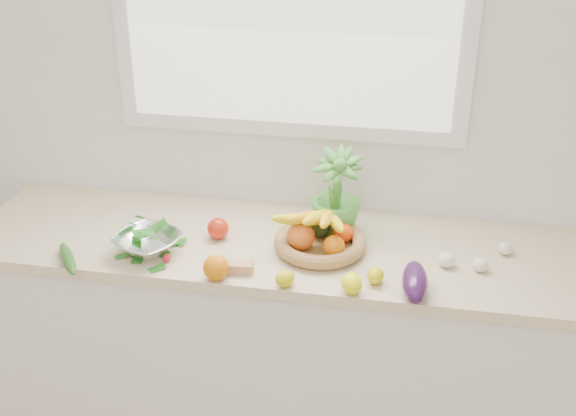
% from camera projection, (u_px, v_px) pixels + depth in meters
% --- Properties ---
extents(back_wall, '(4.50, 0.02, 2.70)m').
position_uv_depth(back_wall, '(290.00, 96.00, 2.67)').
color(back_wall, white).
rests_on(back_wall, ground).
extents(counter_cabinet, '(2.20, 0.58, 0.86)m').
position_uv_depth(counter_cabinet, '(276.00, 345.00, 2.83)').
color(counter_cabinet, silver).
rests_on(counter_cabinet, ground).
extents(countertop, '(2.24, 0.62, 0.04)m').
position_uv_depth(countertop, '(275.00, 246.00, 2.62)').
color(countertop, beige).
rests_on(countertop, counter_cabinet).
extents(orange_loose, '(0.11, 0.11, 0.09)m').
position_uv_depth(orange_loose, '(216.00, 268.00, 2.37)').
color(orange_loose, orange).
rests_on(orange_loose, countertop).
extents(lemon_a, '(0.07, 0.08, 0.05)m').
position_uv_depth(lemon_a, '(376.00, 276.00, 2.36)').
color(lemon_a, '#D4CD0B').
rests_on(lemon_a, countertop).
extents(lemon_b, '(0.08, 0.09, 0.06)m').
position_uv_depth(lemon_b, '(285.00, 279.00, 2.34)').
color(lemon_b, '#D0C60B').
rests_on(lemon_b, countertop).
extents(lemon_c, '(0.09, 0.10, 0.07)m').
position_uv_depth(lemon_c, '(352.00, 283.00, 2.30)').
color(lemon_c, '#F7F40D').
rests_on(lemon_c, countertop).
extents(apple, '(0.09, 0.09, 0.08)m').
position_uv_depth(apple, '(218.00, 229.00, 2.61)').
color(apple, red).
rests_on(apple, countertop).
extents(ginger, '(0.12, 0.06, 0.04)m').
position_uv_depth(ginger, '(237.00, 267.00, 2.42)').
color(ginger, tan).
rests_on(ginger, countertop).
extents(garlic_a, '(0.06, 0.06, 0.05)m').
position_uv_depth(garlic_a, '(480.00, 265.00, 2.42)').
color(garlic_a, white).
rests_on(garlic_a, countertop).
extents(garlic_b, '(0.07, 0.07, 0.05)m').
position_uv_depth(garlic_b, '(505.00, 248.00, 2.52)').
color(garlic_b, beige).
rests_on(garlic_b, countertop).
extents(garlic_c, '(0.07, 0.07, 0.05)m').
position_uv_depth(garlic_c, '(447.00, 260.00, 2.45)').
color(garlic_c, white).
rests_on(garlic_c, countertop).
extents(eggplant, '(0.10, 0.22, 0.09)m').
position_uv_depth(eggplant, '(415.00, 282.00, 2.29)').
color(eggplant, '#31103B').
rests_on(eggplant, countertop).
extents(cucumber, '(0.16, 0.21, 0.04)m').
position_uv_depth(cucumber, '(68.00, 259.00, 2.46)').
color(cucumber, '#294E17').
rests_on(cucumber, countertop).
extents(radish, '(0.03, 0.03, 0.03)m').
position_uv_depth(radish, '(167.00, 258.00, 2.48)').
color(radish, red).
rests_on(radish, countertop).
extents(potted_herb, '(0.21, 0.21, 0.33)m').
position_uv_depth(potted_herb, '(336.00, 193.00, 2.60)').
color(potted_herb, '#4B9837').
rests_on(potted_herb, countertop).
extents(fruit_basket, '(0.42, 0.42, 0.18)m').
position_uv_depth(fruit_basket, '(319.00, 237.00, 2.54)').
color(fruit_basket, '#AA7D4B').
rests_on(fruit_basket, countertop).
extents(colander_with_spinach, '(0.29, 0.29, 0.12)m').
position_uv_depth(colander_with_spinach, '(147.00, 239.00, 2.51)').
color(colander_with_spinach, white).
rests_on(colander_with_spinach, countertop).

